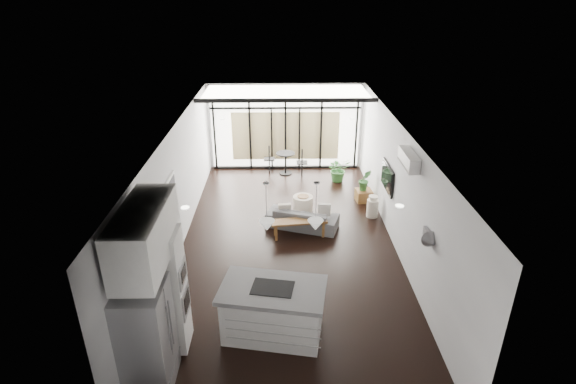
{
  "coord_description": "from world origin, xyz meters",
  "views": [
    {
      "loc": [
        -0.16,
        -9.09,
        5.62
      ],
      "look_at": [
        0.0,
        0.3,
        1.25
      ],
      "focal_mm": 28.0,
      "sensor_mm": 36.0,
      "label": 1
    }
  ],
  "objects_px": {
    "milk_can": "(373,206)",
    "tv": "(388,177)",
    "island": "(273,311)",
    "fridge": "(147,337)",
    "console_bench": "(299,228)",
    "sofa": "(302,215)",
    "pouf": "(303,204)"
  },
  "relations": [
    {
      "from": "island",
      "to": "sofa",
      "type": "distance_m",
      "value": 3.88
    },
    {
      "from": "sofa",
      "to": "pouf",
      "type": "xyz_separation_m",
      "value": [
        0.05,
        0.87,
        -0.13
      ]
    },
    {
      "from": "fridge",
      "to": "pouf",
      "type": "xyz_separation_m",
      "value": [
        2.6,
        5.7,
        -0.66
      ]
    },
    {
      "from": "sofa",
      "to": "fridge",
      "type": "bearing_deg",
      "value": 80.78
    },
    {
      "from": "fridge",
      "to": "tv",
      "type": "distance_m",
      "value": 6.79
    },
    {
      "from": "console_bench",
      "to": "milk_can",
      "type": "distance_m",
      "value": 2.21
    },
    {
      "from": "console_bench",
      "to": "sofa",
      "type": "bearing_deg",
      "value": 70.54
    },
    {
      "from": "pouf",
      "to": "milk_can",
      "type": "bearing_deg",
      "value": -10.67
    },
    {
      "from": "console_bench",
      "to": "island",
      "type": "bearing_deg",
      "value": -106.95
    },
    {
      "from": "milk_can",
      "to": "tv",
      "type": "xyz_separation_m",
      "value": [
        0.21,
        -0.41,
        1.0
      ]
    },
    {
      "from": "fridge",
      "to": "milk_can",
      "type": "height_order",
      "value": "fridge"
    },
    {
      "from": "sofa",
      "to": "tv",
      "type": "relative_size",
      "value": 1.62
    },
    {
      "from": "island",
      "to": "fridge",
      "type": "xyz_separation_m",
      "value": [
        -1.85,
        -1.02,
        0.39
      ]
    },
    {
      "from": "milk_can",
      "to": "tv",
      "type": "distance_m",
      "value": 1.1
    },
    {
      "from": "fridge",
      "to": "console_bench",
      "type": "xyz_separation_m",
      "value": [
        2.44,
        4.37,
        -0.66
      ]
    },
    {
      "from": "sofa",
      "to": "tv",
      "type": "height_order",
      "value": "tv"
    },
    {
      "from": "sofa",
      "to": "milk_can",
      "type": "distance_m",
      "value": 1.95
    },
    {
      "from": "pouf",
      "to": "milk_can",
      "type": "relative_size",
      "value": 0.9
    },
    {
      "from": "island",
      "to": "milk_can",
      "type": "xyz_separation_m",
      "value": [
        2.57,
        4.34,
        -0.18
      ]
    },
    {
      "from": "milk_can",
      "to": "pouf",
      "type": "bearing_deg",
      "value": 169.33
    },
    {
      "from": "island",
      "to": "sofa",
      "type": "relative_size",
      "value": 1.0
    },
    {
      "from": "console_bench",
      "to": "tv",
      "type": "xyz_separation_m",
      "value": [
        2.19,
        0.58,
        1.08
      ]
    },
    {
      "from": "fridge",
      "to": "milk_can",
      "type": "distance_m",
      "value": 6.97
    },
    {
      "from": "island",
      "to": "milk_can",
      "type": "distance_m",
      "value": 5.04
    },
    {
      "from": "pouf",
      "to": "tv",
      "type": "height_order",
      "value": "tv"
    },
    {
      "from": "island",
      "to": "tv",
      "type": "bearing_deg",
      "value": 64.89
    },
    {
      "from": "milk_can",
      "to": "tv",
      "type": "height_order",
      "value": "tv"
    },
    {
      "from": "console_bench",
      "to": "pouf",
      "type": "distance_m",
      "value": 1.34
    },
    {
      "from": "sofa",
      "to": "pouf",
      "type": "distance_m",
      "value": 0.88
    },
    {
      "from": "console_bench",
      "to": "milk_can",
      "type": "height_order",
      "value": "milk_can"
    },
    {
      "from": "pouf",
      "to": "island",
      "type": "bearing_deg",
      "value": -99.04
    },
    {
      "from": "island",
      "to": "console_bench",
      "type": "bearing_deg",
      "value": 90.18
    }
  ]
}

